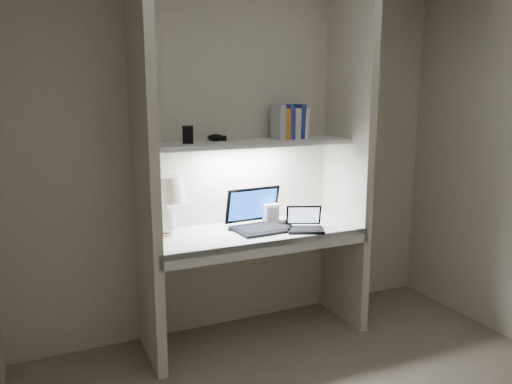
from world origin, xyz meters
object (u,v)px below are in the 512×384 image
laptop_main (260,219)px  table_lamp (165,196)px  speaker (271,213)px  laptop_netbook (305,224)px  book_row (289,122)px

laptop_main → table_lamp: bearing=168.4°
table_lamp → speaker: bearing=-0.3°
laptop_netbook → speaker: (-0.13, 0.25, 0.03)m
laptop_main → speaker: bearing=30.2°
table_lamp → laptop_main: bearing=-7.8°
table_lamp → speaker: (0.75, -0.00, -0.19)m
table_lamp → laptop_netbook: size_ratio=1.30×
laptop_netbook → speaker: laptop_netbook is taller
laptop_main → speaker: laptop_main is taller
laptop_netbook → speaker: 0.29m
book_row → laptop_main: bearing=-159.9°
laptop_main → book_row: 0.71m
table_lamp → laptop_main: table_lamp is taller
speaker → book_row: 0.66m
laptop_main → laptop_netbook: (0.26, -0.17, -0.02)m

